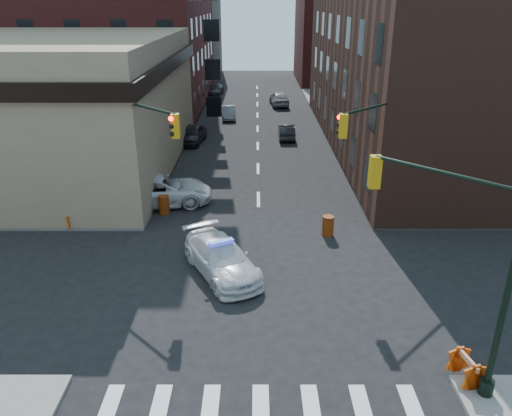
{
  "coord_description": "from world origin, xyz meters",
  "views": [
    {
      "loc": [
        -0.14,
        -18.08,
        11.16
      ],
      "look_at": [
        -0.14,
        3.38,
        2.2
      ],
      "focal_mm": 35.0,
      "sensor_mm": 36.0,
      "label": 1
    }
  ],
  "objects_px": {
    "parked_car_enear": "(286,131)",
    "pedestrian_b": "(61,211)",
    "parked_car_wfar": "(229,113)",
    "pickup": "(160,190)",
    "barrel_road": "(328,226)",
    "barricade_nw_a": "(104,204)",
    "police_car": "(221,258)",
    "barricade_se_a": "(466,368)",
    "barrel_bank": "(164,205)",
    "pedestrian_a": "(117,198)",
    "parked_car_wnear": "(192,134)"
  },
  "relations": [
    {
      "from": "parked_car_enear",
      "to": "pedestrian_b",
      "type": "relative_size",
      "value": 2.44
    },
    {
      "from": "parked_car_wfar",
      "to": "parked_car_enear",
      "type": "bearing_deg",
      "value": -59.28
    },
    {
      "from": "pickup",
      "to": "parked_car_wfar",
      "type": "distance_m",
      "value": 23.19
    },
    {
      "from": "barrel_road",
      "to": "barricade_nw_a",
      "type": "bearing_deg",
      "value": 167.03
    },
    {
      "from": "police_car",
      "to": "barricade_se_a",
      "type": "xyz_separation_m",
      "value": [
        8.05,
        -6.85,
        -0.17
      ]
    },
    {
      "from": "pickup",
      "to": "barrel_bank",
      "type": "distance_m",
      "value": 1.53
    },
    {
      "from": "police_car",
      "to": "parked_car_enear",
      "type": "distance_m",
      "value": 23.65
    },
    {
      "from": "pedestrian_a",
      "to": "pickup",
      "type": "bearing_deg",
      "value": 44.83
    },
    {
      "from": "barrel_bank",
      "to": "pedestrian_a",
      "type": "bearing_deg",
      "value": -175.12
    },
    {
      "from": "parked_car_wnear",
      "to": "police_car",
      "type": "bearing_deg",
      "value": -72.73
    },
    {
      "from": "barrel_road",
      "to": "barrel_bank",
      "type": "relative_size",
      "value": 0.98
    },
    {
      "from": "parked_car_wnear",
      "to": "barricade_se_a",
      "type": "distance_m",
      "value": 31.1
    },
    {
      "from": "parked_car_wfar",
      "to": "barricade_nw_a",
      "type": "xyz_separation_m",
      "value": [
        -5.74,
        -24.44,
        -0.08
      ]
    },
    {
      "from": "parked_car_wnear",
      "to": "parked_car_wfar",
      "type": "height_order",
      "value": "parked_car_wnear"
    },
    {
      "from": "barricade_nw_a",
      "to": "pedestrian_a",
      "type": "bearing_deg",
      "value": -6.14
    },
    {
      "from": "parked_car_enear",
      "to": "pedestrian_a",
      "type": "relative_size",
      "value": 2.24
    },
    {
      "from": "police_car",
      "to": "pickup",
      "type": "xyz_separation_m",
      "value": [
        -4.15,
        8.13,
        0.1
      ]
    },
    {
      "from": "parked_car_enear",
      "to": "barrel_bank",
      "type": "bearing_deg",
      "value": 64.88
    },
    {
      "from": "pickup",
      "to": "barrel_bank",
      "type": "bearing_deg",
      "value": -170.49
    },
    {
      "from": "barrel_road",
      "to": "barricade_nw_a",
      "type": "relative_size",
      "value": 0.97
    },
    {
      "from": "pickup",
      "to": "pedestrian_a",
      "type": "height_order",
      "value": "pedestrian_a"
    },
    {
      "from": "barricade_se_a",
      "to": "barricade_nw_a",
      "type": "bearing_deg",
      "value": 36.82
    },
    {
      "from": "pedestrian_b",
      "to": "barrel_road",
      "type": "distance_m",
      "value": 13.99
    },
    {
      "from": "pickup",
      "to": "barricade_nw_a",
      "type": "bearing_deg",
      "value": 107.85
    },
    {
      "from": "barrel_road",
      "to": "barrel_bank",
      "type": "xyz_separation_m",
      "value": [
        -8.87,
        2.82,
        0.01
      ]
    },
    {
      "from": "police_car",
      "to": "barricade_nw_a",
      "type": "height_order",
      "value": "police_car"
    },
    {
      "from": "parked_car_enear",
      "to": "parked_car_wfar",
      "type": "bearing_deg",
      "value": -55.15
    },
    {
      "from": "police_car",
      "to": "barricade_nw_a",
      "type": "distance_m",
      "value": 9.71
    },
    {
      "from": "parked_car_wfar",
      "to": "barrel_road",
      "type": "height_order",
      "value": "parked_car_wfar"
    },
    {
      "from": "pedestrian_b",
      "to": "barricade_nw_a",
      "type": "relative_size",
      "value": 1.46
    },
    {
      "from": "parked_car_wnear",
      "to": "barrel_road",
      "type": "distance_m",
      "value": 20.13
    },
    {
      "from": "parked_car_enear",
      "to": "police_car",
      "type": "bearing_deg",
      "value": 80.06
    },
    {
      "from": "barricade_nw_a",
      "to": "barrel_road",
      "type": "bearing_deg",
      "value": -4.89
    },
    {
      "from": "parked_car_wfar",
      "to": "pedestrian_a",
      "type": "distance_m",
      "value": 25.13
    },
    {
      "from": "parked_car_enear",
      "to": "barrel_road",
      "type": "relative_size",
      "value": 3.68
    },
    {
      "from": "parked_car_wfar",
      "to": "barrel_bank",
      "type": "relative_size",
      "value": 3.61
    },
    {
      "from": "parked_car_wfar",
      "to": "barricade_se_a",
      "type": "distance_m",
      "value": 39.12
    },
    {
      "from": "pickup",
      "to": "barricade_nw_a",
      "type": "xyz_separation_m",
      "value": [
        -2.88,
        -1.43,
        -0.3
      ]
    },
    {
      "from": "barrel_bank",
      "to": "barricade_se_a",
      "type": "relative_size",
      "value": 0.93
    },
    {
      "from": "pedestrian_a",
      "to": "barrel_road",
      "type": "relative_size",
      "value": 1.64
    },
    {
      "from": "parked_car_wnear",
      "to": "pedestrian_b",
      "type": "height_order",
      "value": "pedestrian_b"
    },
    {
      "from": "police_car",
      "to": "parked_car_wfar",
      "type": "bearing_deg",
      "value": 65.31
    },
    {
      "from": "police_car",
      "to": "barricade_se_a",
      "type": "bearing_deg",
      "value": -67.46
    },
    {
      "from": "pedestrian_a",
      "to": "pedestrian_b",
      "type": "distance_m",
      "value": 3.05
    },
    {
      "from": "pedestrian_a",
      "to": "barricade_nw_a",
      "type": "bearing_deg",
      "value": 171.86
    },
    {
      "from": "pedestrian_a",
      "to": "barrel_road",
      "type": "distance_m",
      "value": 11.68
    },
    {
      "from": "pickup",
      "to": "pedestrian_b",
      "type": "distance_m",
      "value": 5.67
    },
    {
      "from": "pedestrian_b",
      "to": "barrel_bank",
      "type": "distance_m",
      "value": 5.43
    },
    {
      "from": "parked_car_wnear",
      "to": "pedestrian_b",
      "type": "bearing_deg",
      "value": -98.81
    },
    {
      "from": "barricade_nw_a",
      "to": "police_car",
      "type": "bearing_deg",
      "value": -35.57
    }
  ]
}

